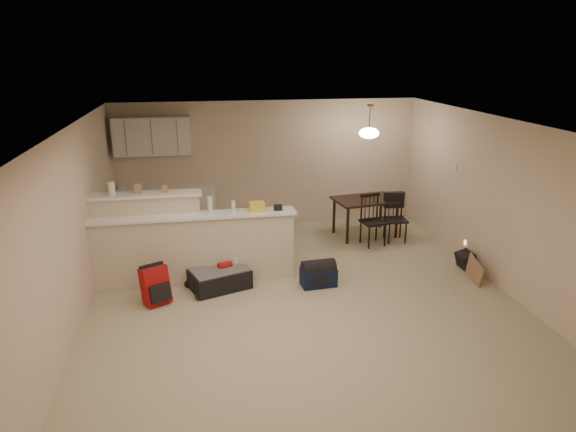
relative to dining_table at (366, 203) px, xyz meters
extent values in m
plane|color=#B3A98A|center=(-1.71, -2.44, -0.65)|extent=(7.00, 7.00, 0.00)
plane|color=white|center=(-1.71, -2.44, 1.85)|extent=(7.00, 7.00, 0.00)
cube|color=beige|center=(-1.71, 1.06, 0.60)|extent=(6.00, 0.02, 2.50)
cube|color=beige|center=(-1.71, -5.94, 0.60)|extent=(6.00, 0.02, 2.50)
cube|color=beige|center=(-4.71, -2.44, 0.60)|extent=(0.02, 7.00, 2.50)
cube|color=beige|center=(1.29, -2.44, 0.60)|extent=(0.02, 7.00, 2.50)
cube|color=beige|center=(-3.21, -1.54, -0.12)|extent=(3.00, 0.28, 1.05)
cube|color=white|center=(-3.21, -1.54, 0.42)|extent=(3.08, 0.38, 0.04)
cube|color=beige|center=(-3.91, -1.32, 0.03)|extent=(1.60, 0.24, 1.35)
cube|color=white|center=(-3.91, -1.32, 0.72)|extent=(1.68, 0.34, 0.04)
cube|color=white|center=(-3.91, 0.88, 1.25)|extent=(1.40, 0.34, 0.70)
cube|color=white|center=(-3.71, 0.75, -0.20)|extent=(1.80, 0.60, 0.90)
cube|color=beige|center=(1.27, -0.89, 0.85)|extent=(0.02, 0.12, 0.12)
cylinder|color=silver|center=(-4.37, -1.32, 0.84)|extent=(0.10, 0.10, 0.20)
cube|color=#9E7351|center=(-4.00, -1.32, 0.82)|extent=(0.10, 0.07, 0.16)
cube|color=#9E7351|center=(-3.61, -1.32, 0.80)|extent=(0.08, 0.06, 0.12)
cylinder|color=silver|center=(-2.96, -1.54, 0.57)|extent=(0.07, 0.07, 0.26)
cylinder|color=silver|center=(-2.61, -1.54, 0.53)|extent=(0.06, 0.06, 0.18)
cube|color=#9E7351|center=(-2.25, -1.54, 0.51)|extent=(0.22, 0.18, 0.14)
cube|color=#9E7351|center=(-1.93, -1.54, 0.48)|extent=(0.12, 0.10, 0.08)
cube|color=black|center=(0.00, 0.00, 0.07)|extent=(1.28, 0.95, 0.04)
cylinder|color=black|center=(-0.46, -0.38, -0.30)|extent=(0.05, 0.05, 0.70)
cylinder|color=black|center=(0.55, -0.23, -0.30)|extent=(0.05, 0.05, 0.70)
cylinder|color=black|center=(-0.55, 0.23, -0.30)|extent=(0.05, 0.05, 0.70)
cylinder|color=black|center=(0.46, 0.38, -0.30)|extent=(0.05, 0.05, 0.70)
cylinder|color=brown|center=(0.00, 0.00, 1.60)|extent=(0.02, 0.02, 0.50)
cylinder|color=brown|center=(0.00, 0.00, 1.83)|extent=(0.12, 0.12, 0.03)
ellipsoid|color=white|center=(0.00, 0.00, 1.33)|extent=(0.36, 0.36, 0.20)
cube|color=black|center=(-2.87, -1.83, -0.50)|extent=(0.98, 0.80, 0.29)
cube|color=#A61213|center=(-3.79, -2.16, -0.38)|extent=(0.42, 0.37, 0.54)
cube|color=#101833|center=(-1.39, -2.02, -0.50)|extent=(0.54, 0.32, 0.29)
cube|color=black|center=(1.14, -1.83, -0.51)|extent=(0.22, 0.32, 0.28)
cube|color=#9E7351|center=(1.01, -2.32, -0.46)|extent=(0.06, 0.48, 0.37)
camera|label=1|loc=(-3.10, -8.94, 2.78)|focal=32.00mm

